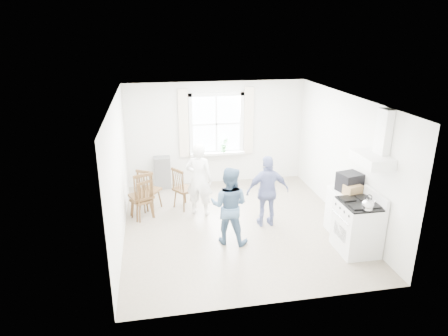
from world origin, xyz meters
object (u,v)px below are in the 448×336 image
(stereo_stack, at_px, (350,182))
(gas_stove, at_px, (357,227))
(windsor_chair_b, at_px, (147,186))
(low_cabinet, at_px, (343,211))
(person_left, at_px, (199,180))
(person_mid, at_px, (229,206))
(person_right, at_px, (268,191))
(windsor_chair_c, at_px, (144,196))
(windsor_chair_a, at_px, (143,191))

(stereo_stack, bearing_deg, gas_stove, -99.51)
(windsor_chair_b, bearing_deg, low_cabinet, -24.22)
(gas_stove, bearing_deg, person_left, 142.13)
(low_cabinet, distance_m, person_mid, 2.28)
(stereo_stack, bearing_deg, low_cabinet, 120.60)
(windsor_chair_b, bearing_deg, person_mid, -47.91)
(low_cabinet, xyz_separation_m, person_mid, (-2.26, 0.03, 0.29))
(person_right, bearing_deg, person_mid, 31.21)
(gas_stove, xyz_separation_m, windsor_chair_c, (-3.76, 1.96, 0.06))
(person_mid, bearing_deg, person_left, -48.74)
(windsor_chair_c, height_order, person_mid, person_mid)
(gas_stove, distance_m, windsor_chair_b, 4.40)
(stereo_stack, relative_size, person_left, 0.30)
(low_cabinet, relative_size, windsor_chair_c, 1.02)
(windsor_chair_c, bearing_deg, gas_stove, -27.57)
(windsor_chair_a, bearing_deg, person_mid, -38.66)
(person_left, relative_size, person_mid, 1.07)
(person_left, relative_size, person_right, 1.08)
(stereo_stack, distance_m, person_right, 1.58)
(person_left, bearing_deg, person_mid, 130.13)
(windsor_chair_c, bearing_deg, windsor_chair_a, 107.84)
(stereo_stack, relative_size, windsor_chair_b, 0.49)
(windsor_chair_c, xyz_separation_m, person_mid, (1.57, -1.23, 0.20))
(windsor_chair_b, relative_size, person_mid, 0.65)
(windsor_chair_c, bearing_deg, windsor_chair_b, 80.93)
(stereo_stack, xyz_separation_m, person_mid, (-2.30, 0.10, -0.34))
(low_cabinet, xyz_separation_m, stereo_stack, (0.04, -0.06, 0.63))
(windsor_chair_c, relative_size, person_mid, 0.59)
(gas_stove, relative_size, low_cabinet, 1.24)
(windsor_chair_c, distance_m, person_left, 1.20)
(person_right, bearing_deg, low_cabinet, 158.16)
(person_mid, bearing_deg, windsor_chair_a, -14.56)
(stereo_stack, bearing_deg, windsor_chair_b, 155.20)
(gas_stove, distance_m, stereo_stack, 0.88)
(stereo_stack, bearing_deg, person_mid, 177.62)
(low_cabinet, distance_m, person_right, 1.51)
(stereo_stack, distance_m, windsor_chair_b, 4.21)
(windsor_chair_a, height_order, windsor_chair_b, windsor_chair_a)
(person_left, bearing_deg, stereo_stack, 175.95)
(gas_stove, distance_m, low_cabinet, 0.70)
(gas_stove, bearing_deg, windsor_chair_c, 152.43)
(windsor_chair_a, xyz_separation_m, person_right, (2.47, -0.73, 0.10))
(person_mid, bearing_deg, low_cabinet, -156.72)
(gas_stove, height_order, person_right, person_right)
(gas_stove, relative_size, person_mid, 0.75)
(gas_stove, xyz_separation_m, person_mid, (-2.19, 0.73, 0.26))
(gas_stove, height_order, person_left, person_left)
(person_right, bearing_deg, windsor_chair_c, -15.41)
(windsor_chair_a, distance_m, windsor_chair_b, 0.41)
(windsor_chair_b, distance_m, windsor_chair_c, 0.44)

